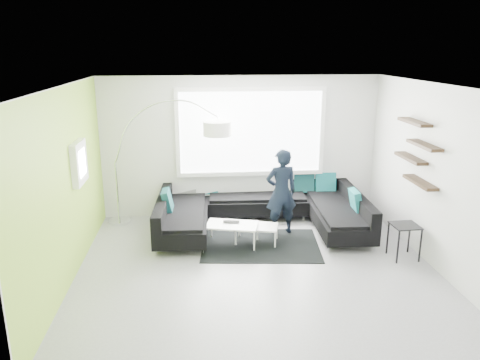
% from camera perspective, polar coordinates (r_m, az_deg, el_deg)
% --- Properties ---
extents(ground, '(5.50, 5.50, 0.00)m').
position_cam_1_polar(ground, '(7.45, 1.97, -10.55)').
color(ground, gray).
rests_on(ground, ground).
extents(room_shell, '(5.54, 5.04, 2.82)m').
position_cam_1_polar(room_shell, '(7.04, 2.20, 3.53)').
color(room_shell, silver).
rests_on(room_shell, ground).
extents(sectional_sofa, '(3.87, 2.50, 0.81)m').
position_cam_1_polar(sectional_sofa, '(8.76, 2.52, -3.86)').
color(sectional_sofa, black).
rests_on(sectional_sofa, ground).
extents(rug, '(2.14, 1.66, 0.01)m').
position_cam_1_polar(rug, '(8.21, 2.52, -7.91)').
color(rug, black).
rests_on(rug, ground).
extents(coffee_table, '(1.27, 0.92, 0.37)m').
position_cam_1_polar(coffee_table, '(8.21, 0.53, -6.52)').
color(coffee_table, white).
rests_on(coffee_table, ground).
extents(arc_lamp, '(2.44, 1.53, 2.41)m').
position_cam_1_polar(arc_lamp, '(9.17, -14.97, 2.03)').
color(arc_lamp, silver).
rests_on(arc_lamp, ground).
extents(side_table, '(0.43, 0.43, 0.57)m').
position_cam_1_polar(side_table, '(8.08, 19.33, -7.07)').
color(side_table, black).
rests_on(side_table, ground).
extents(person, '(0.68, 0.53, 1.58)m').
position_cam_1_polar(person, '(8.50, 5.05, -1.45)').
color(person, black).
rests_on(person, ground).
extents(laptop, '(0.34, 0.27, 0.02)m').
position_cam_1_polar(laptop, '(8.14, -1.10, -5.24)').
color(laptop, black).
rests_on(laptop, coffee_table).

